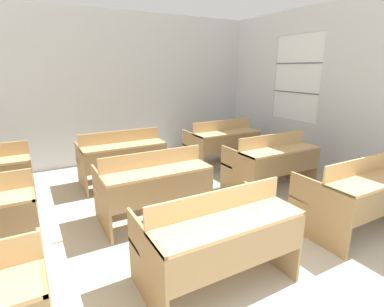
{
  "coord_description": "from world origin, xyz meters",
  "views": [
    {
      "loc": [
        -1.25,
        -0.31,
        1.84
      ],
      "look_at": [
        0.59,
        3.0,
        0.75
      ],
      "focal_mm": 28.0,
      "sensor_mm": 36.0,
      "label": 1
    }
  ],
  "objects_px": {
    "bench_second_right": "(272,161)",
    "bench_third_right": "(222,142)",
    "wastepaper_bin": "(236,142)",
    "bench_second_center": "(154,184)",
    "bench_third_center": "(122,156)",
    "bench_front_right": "(359,192)",
    "bench_front_center": "(218,236)"
  },
  "relations": [
    {
      "from": "bench_second_center",
      "to": "bench_third_right",
      "type": "bearing_deg",
      "value": 34.97
    },
    {
      "from": "bench_front_right",
      "to": "bench_second_center",
      "type": "xyz_separation_m",
      "value": [
        -1.95,
        1.38,
        0.0
      ]
    },
    {
      "from": "bench_front_center",
      "to": "bench_third_right",
      "type": "distance_m",
      "value": 3.37
    },
    {
      "from": "bench_front_right",
      "to": "bench_second_right",
      "type": "distance_m",
      "value": 1.39
    },
    {
      "from": "bench_front_center",
      "to": "bench_front_right",
      "type": "relative_size",
      "value": 1.0
    },
    {
      "from": "bench_front_right",
      "to": "bench_second_center",
      "type": "height_order",
      "value": "same"
    },
    {
      "from": "wastepaper_bin",
      "to": "bench_third_right",
      "type": "bearing_deg",
      "value": -140.12
    },
    {
      "from": "bench_second_right",
      "to": "wastepaper_bin",
      "type": "xyz_separation_m",
      "value": [
        0.94,
        2.13,
        -0.27
      ]
    },
    {
      "from": "bench_front_center",
      "to": "wastepaper_bin",
      "type": "height_order",
      "value": "bench_front_center"
    },
    {
      "from": "bench_second_right",
      "to": "bench_third_right",
      "type": "relative_size",
      "value": 1.0
    },
    {
      "from": "bench_third_right",
      "to": "wastepaper_bin",
      "type": "xyz_separation_m",
      "value": [
        0.91,
        0.76,
        -0.27
      ]
    },
    {
      "from": "bench_front_right",
      "to": "bench_third_center",
      "type": "bearing_deg",
      "value": 125.28
    },
    {
      "from": "bench_second_right",
      "to": "bench_third_right",
      "type": "height_order",
      "value": "same"
    },
    {
      "from": "bench_front_right",
      "to": "wastepaper_bin",
      "type": "relative_size",
      "value": 3.27
    },
    {
      "from": "bench_second_right",
      "to": "wastepaper_bin",
      "type": "bearing_deg",
      "value": 66.27
    },
    {
      "from": "bench_second_right",
      "to": "bench_third_center",
      "type": "relative_size",
      "value": 1.0
    },
    {
      "from": "bench_second_right",
      "to": "wastepaper_bin",
      "type": "distance_m",
      "value": 2.34
    },
    {
      "from": "bench_second_right",
      "to": "bench_third_center",
      "type": "height_order",
      "value": "same"
    },
    {
      "from": "bench_third_center",
      "to": "bench_third_right",
      "type": "height_order",
      "value": "same"
    },
    {
      "from": "bench_front_center",
      "to": "wastepaper_bin",
      "type": "relative_size",
      "value": 3.27
    },
    {
      "from": "bench_front_right",
      "to": "wastepaper_bin",
      "type": "xyz_separation_m",
      "value": [
        0.93,
        3.52,
        -0.27
      ]
    },
    {
      "from": "bench_second_center",
      "to": "bench_third_center",
      "type": "relative_size",
      "value": 1.0
    },
    {
      "from": "bench_front_center",
      "to": "wastepaper_bin",
      "type": "distance_m",
      "value": 4.53
    },
    {
      "from": "wastepaper_bin",
      "to": "bench_front_right",
      "type": "bearing_deg",
      "value": -104.78
    },
    {
      "from": "bench_second_center",
      "to": "bench_front_right",
      "type": "bearing_deg",
      "value": -35.33
    },
    {
      "from": "bench_second_right",
      "to": "bench_third_right",
      "type": "xyz_separation_m",
      "value": [
        0.03,
        1.37,
        0.0
      ]
    },
    {
      "from": "bench_front_right",
      "to": "bench_second_right",
      "type": "xyz_separation_m",
      "value": [
        -0.01,
        1.39,
        0.0
      ]
    },
    {
      "from": "bench_third_right",
      "to": "bench_second_center",
      "type": "bearing_deg",
      "value": -145.03
    },
    {
      "from": "bench_second_center",
      "to": "wastepaper_bin",
      "type": "relative_size",
      "value": 3.27
    },
    {
      "from": "bench_front_center",
      "to": "bench_third_center",
      "type": "xyz_separation_m",
      "value": [
        -0.02,
        2.73,
        0.0
      ]
    },
    {
      "from": "wastepaper_bin",
      "to": "bench_third_center",
      "type": "bearing_deg",
      "value": -165.01
    },
    {
      "from": "bench_front_right",
      "to": "bench_third_center",
      "type": "relative_size",
      "value": 1.0
    }
  ]
}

